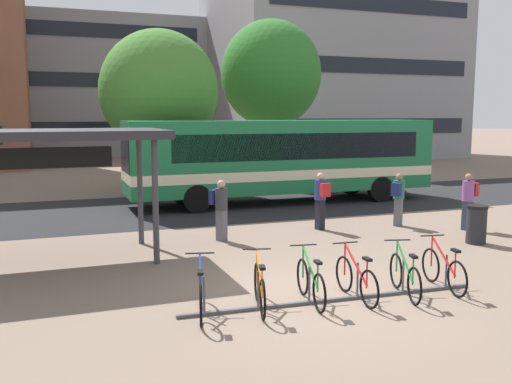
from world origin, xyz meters
TOP-DOWN VIEW (x-y plane):
  - ground at (0.00, 0.00)m, footprint 200.00×200.00m
  - bus_lane_asphalt at (0.00, 10.74)m, footprint 80.00×7.20m
  - city_bus at (4.06, 10.74)m, footprint 12.05×2.69m
  - bike_rack at (0.32, -0.51)m, footprint 5.86×0.37m
  - parked_bicycle_blue_0 at (-2.18, -0.36)m, footprint 0.62×1.68m
  - parked_bicycle_orange_1 at (-1.12, -0.43)m, footprint 0.63×1.68m
  - parked_bicycle_green_2 at (-0.13, -0.45)m, footprint 0.52×1.71m
  - parked_bicycle_red_3 at (0.76, -0.56)m, footprint 0.52×1.72m
  - parked_bicycle_green_4 at (1.74, -0.70)m, footprint 0.65×1.67m
  - parked_bicycle_red_5 at (2.71, -0.61)m, footprint 0.52×1.71m
  - transit_shelter at (-4.88, 4.39)m, footprint 6.12×3.02m
  - commuter_red_pack_0 at (7.22, 3.91)m, footprint 0.59×0.44m
  - commuter_navy_pack_1 at (-0.13, 5.12)m, footprint 0.52×0.61m
  - commuter_navy_pack_2 at (5.61, 5.15)m, footprint 0.60×0.56m
  - commuter_red_pack_3 at (3.11, 5.47)m, footprint 0.37×0.55m
  - trash_bin at (6.18, 2.37)m, footprint 0.55×0.55m
  - street_tree_0 at (0.20, 14.98)m, footprint 5.05×5.05m
  - street_tree_2 at (6.65, 18.14)m, footprint 5.17×5.17m
  - building_right_wing at (17.85, 33.05)m, footprint 18.25×13.66m
  - building_centre_block at (-0.76, 42.86)m, footprint 19.63×10.80m

SIDE VIEW (x-z plane):
  - ground at x=0.00m, z-range 0.00..0.00m
  - bus_lane_asphalt at x=0.00m, z-range 0.00..0.01m
  - bike_rack at x=0.32m, z-range -0.26..0.44m
  - parked_bicycle_blue_0 at x=-2.18m, z-range -0.11..0.88m
  - parked_bicycle_orange_1 at x=-1.12m, z-range -0.11..0.88m
  - parked_bicycle_green_2 at x=-0.13m, z-range -0.11..0.88m
  - parked_bicycle_red_3 at x=0.76m, z-range -0.11..0.88m
  - parked_bicycle_green_4 at x=1.74m, z-range -0.11..0.88m
  - parked_bicycle_red_5 at x=2.71m, z-range -0.11..0.88m
  - trash_bin at x=6.18m, z-range 0.00..1.03m
  - commuter_navy_pack_2 at x=5.61m, z-range 0.13..1.76m
  - commuter_navy_pack_1 at x=-0.13m, z-range 0.13..1.80m
  - commuter_red_pack_0 at x=7.22m, z-range 0.13..1.83m
  - commuter_red_pack_3 at x=3.11m, z-range 0.14..1.85m
  - city_bus at x=4.06m, z-range 0.18..3.38m
  - transit_shelter at x=-4.88m, z-range 1.34..4.42m
  - street_tree_0 at x=0.20m, z-range 0.91..7.92m
  - street_tree_2 at x=6.65m, z-range 1.37..9.62m
  - building_centre_block at x=-0.76m, z-range 0.00..11.45m
  - building_right_wing at x=17.85m, z-range 0.00..17.16m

